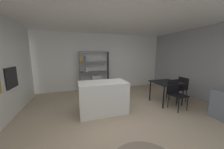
% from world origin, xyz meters
% --- Properties ---
extents(ground_plane, '(9.53, 9.53, 0.00)m').
position_xyz_m(ground_plane, '(0.00, 0.00, 0.00)').
color(ground_plane, tan).
extents(ceiling_slab, '(6.93, 6.19, 0.06)m').
position_xyz_m(ceiling_slab, '(0.00, 0.00, 2.78)').
color(ceiling_slab, white).
rests_on(ceiling_slab, ground_plane).
extents(back_partition, '(6.93, 0.06, 2.75)m').
position_xyz_m(back_partition, '(0.00, 3.06, 1.37)').
color(back_partition, white).
rests_on(back_partition, ground_plane).
extents(right_partition_gray, '(0.06, 6.19, 2.75)m').
position_xyz_m(right_partition_gray, '(3.43, 0.00, 1.37)').
color(right_partition_gray, '#9E9EA3').
rests_on(right_partition_gray, ground_plane).
extents(built_in_oven, '(0.06, 0.60, 0.57)m').
position_xyz_m(built_in_oven, '(-2.77, 1.03, 1.11)').
color(built_in_oven, black).
rests_on(built_in_oven, ground_plane).
extents(kitchen_island, '(1.39, 0.75, 0.94)m').
position_xyz_m(kitchen_island, '(-0.33, 0.49, 0.47)').
color(kitchen_island, silver).
rests_on(kitchen_island, ground_plane).
extents(open_bookshelf, '(1.37, 0.32, 1.87)m').
position_xyz_m(open_bookshelf, '(-0.27, 2.75, 0.90)').
color(open_bookshelf, '#4C4C51').
rests_on(open_bookshelf, ground_plane).
extents(dining_table, '(0.91, 0.84, 0.78)m').
position_xyz_m(dining_table, '(1.97, 0.50, 0.69)').
color(dining_table, black).
rests_on(dining_table, ground_plane).
extents(dining_chair_window_side, '(0.43, 0.44, 0.90)m').
position_xyz_m(dining_chair_window_side, '(2.64, 0.49, 0.55)').
color(dining_chair_window_side, black).
rests_on(dining_chair_window_side, ground_plane).
extents(dining_chair_near, '(0.48, 0.48, 0.93)m').
position_xyz_m(dining_chair_near, '(1.96, 0.06, 0.55)').
color(dining_chair_near, black).
rests_on(dining_chair_near, ground_plane).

